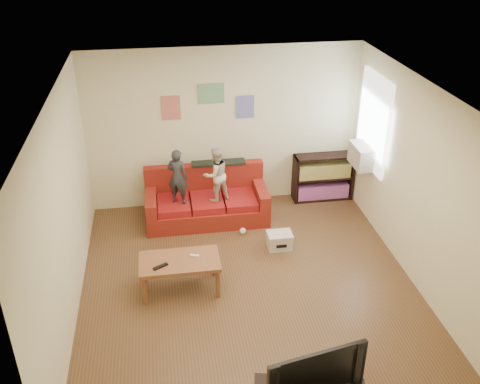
{
  "coord_description": "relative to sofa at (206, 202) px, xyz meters",
  "views": [
    {
      "loc": [
        -1.03,
        -5.71,
        4.57
      ],
      "look_at": [
        0.0,
        0.8,
        1.05
      ],
      "focal_mm": 40.0,
      "sensor_mm": 36.0,
      "label": 1
    }
  ],
  "objects": [
    {
      "name": "room_shell",
      "position": [
        0.38,
        -1.96,
        1.06
      ],
      "size": [
        4.52,
        5.02,
        2.72
      ],
      "color": "brown",
      "rests_on": "ground"
    },
    {
      "name": "child_b",
      "position": [
        0.15,
        -0.17,
        0.57
      ],
      "size": [
        0.53,
        0.48,
        0.89
      ],
      "primitive_type": "imported",
      "rotation": [
        0.0,
        0.0,
        3.56
      ],
      "color": "beige",
      "rests_on": "sofa"
    },
    {
      "name": "artwork_right",
      "position": [
        0.73,
        0.53,
        1.41
      ],
      "size": [
        0.3,
        0.01,
        0.38
      ],
      "primitive_type": "cube",
      "color": "#727FCC",
      "rests_on": "room_shell"
    },
    {
      "name": "sofa",
      "position": [
        0.0,
        0.0,
        0.0
      ],
      "size": [
        1.97,
        0.9,
        0.87
      ],
      "color": "maroon",
      "rests_on": "ground"
    },
    {
      "name": "window",
      "position": [
        2.6,
        -0.31,
        1.35
      ],
      "size": [
        0.04,
        1.08,
        1.48
      ],
      "primitive_type": "cube",
      "color": "white",
      "rests_on": "room_shell"
    },
    {
      "name": "child_a",
      "position": [
        -0.45,
        -0.17,
        0.58
      ],
      "size": [
        0.39,
        0.34,
        0.91
      ],
      "primitive_type": "imported",
      "rotation": [
        0.0,
        0.0,
        2.72
      ],
      "color": "#292D33",
      "rests_on": "sofa"
    },
    {
      "name": "ac_unit",
      "position": [
        2.48,
        -0.31,
        0.79
      ],
      "size": [
        0.28,
        0.55,
        0.35
      ],
      "primitive_type": "cube",
      "color": "#B7B2A3",
      "rests_on": "window"
    },
    {
      "name": "coffee_table",
      "position": [
        -0.54,
        -1.85,
        0.12
      ],
      "size": [
        1.05,
        0.58,
        0.47
      ],
      "color": "brown",
      "rests_on": "ground"
    },
    {
      "name": "remote",
      "position": [
        -0.79,
        -1.97,
        0.19
      ],
      "size": [
        0.2,
        0.14,
        0.02
      ],
      "primitive_type": "cube",
      "rotation": [
        0.0,
        0.0,
        0.5
      ],
      "color": "black",
      "rests_on": "coffee_table"
    },
    {
      "name": "tissue",
      "position": [
        0.51,
        -0.61,
        -0.24
      ],
      "size": [
        0.13,
        0.13,
        0.1
      ],
      "primitive_type": "sphere",
      "rotation": [
        0.0,
        0.0,
        -0.35
      ],
      "color": "white",
      "rests_on": "ground"
    },
    {
      "name": "artwork_left",
      "position": [
        -0.47,
        0.53,
        1.46
      ],
      "size": [
        0.3,
        0.01,
        0.4
      ],
      "primitive_type": "cube",
      "color": "#D87266",
      "rests_on": "room_shell"
    },
    {
      "name": "game_controller",
      "position": [
        -0.34,
        -1.8,
        0.2
      ],
      "size": [
        0.13,
        0.08,
        0.03
      ],
      "primitive_type": "cube",
      "rotation": [
        0.0,
        0.0,
        -0.33
      ],
      "color": "silver",
      "rests_on": "coffee_table"
    },
    {
      "name": "television",
      "position": [
        0.6,
        -4.13,
        0.41
      ],
      "size": [
        1.01,
        0.32,
        0.58
      ],
      "primitive_type": "imported",
      "rotation": [
        0.0,
        0.0,
        0.19
      ],
      "color": "black",
      "rests_on": "tv_stand"
    },
    {
      "name": "bookshelf",
      "position": [
        2.08,
        0.34,
        0.08
      ],
      "size": [
        1.04,
        0.31,
        0.83
      ],
      "color": "black",
      "rests_on": "ground"
    },
    {
      "name": "file_box",
      "position": [
        0.99,
        -1.08,
        -0.16
      ],
      "size": [
        0.37,
        0.28,
        0.26
      ],
      "color": "silver",
      "rests_on": "ground"
    },
    {
      "name": "artwork_center",
      "position": [
        0.18,
        0.53,
        1.66
      ],
      "size": [
        0.42,
        0.01,
        0.32
      ],
      "primitive_type": "cube",
      "color": "#72B27F",
      "rests_on": "room_shell"
    }
  ]
}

